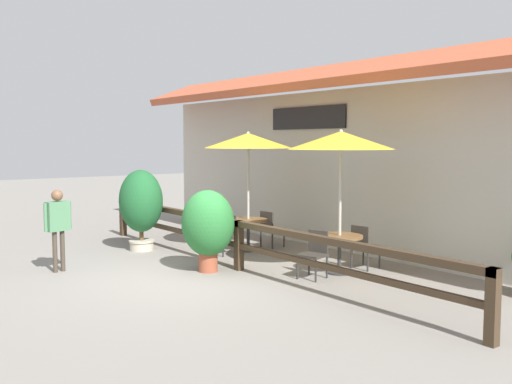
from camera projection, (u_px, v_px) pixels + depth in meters
name	position (u px, v px, depth m)	size (l,w,h in m)	color
ground_plane	(192.00, 278.00, 10.22)	(60.00, 60.00, 0.00)	gray
building_facade	(351.00, 154.00, 12.54)	(14.28, 1.49, 4.23)	#BCB7A8
patio_railing	(239.00, 234.00, 10.80)	(10.40, 0.14, 0.95)	#3D2D1E
patio_umbrella_near	(248.00, 141.00, 12.60)	(1.96, 1.96, 2.67)	#B7B2A8
dining_table_near	(248.00, 225.00, 12.76)	(0.86, 0.86, 0.72)	brown
chair_near_streetside	(225.00, 233.00, 12.37)	(0.49, 0.49, 0.85)	#332D28
chair_near_wallside	(270.00, 227.00, 13.15)	(0.46, 0.46, 0.85)	#332D28
patio_umbrella_middle	(341.00, 141.00, 10.39)	(1.96, 1.96, 2.67)	#B7B2A8
dining_table_middle	(340.00, 243.00, 10.56)	(0.86, 0.86, 0.72)	brown
chair_middle_streetside	(314.00, 252.00, 10.19)	(0.51, 0.51, 0.85)	#332D28
chair_middle_wallside	(364.00, 245.00, 10.92)	(0.46, 0.46, 0.85)	#332D28
potted_plant_tall_tropical	(208.00, 225.00, 10.66)	(1.07, 0.96, 1.54)	#9E4C33
potted_plant_corner_fern	(141.00, 203.00, 12.77)	(1.06, 0.95, 1.82)	#B7AD99
pedestrian	(58.00, 219.00, 10.64)	(0.26, 0.54, 1.55)	#42382D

